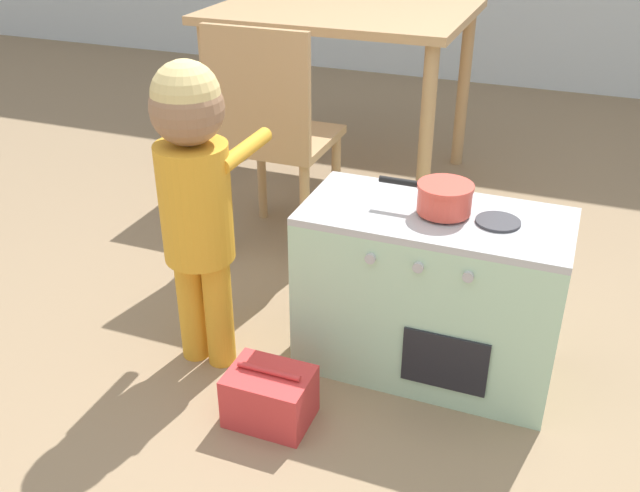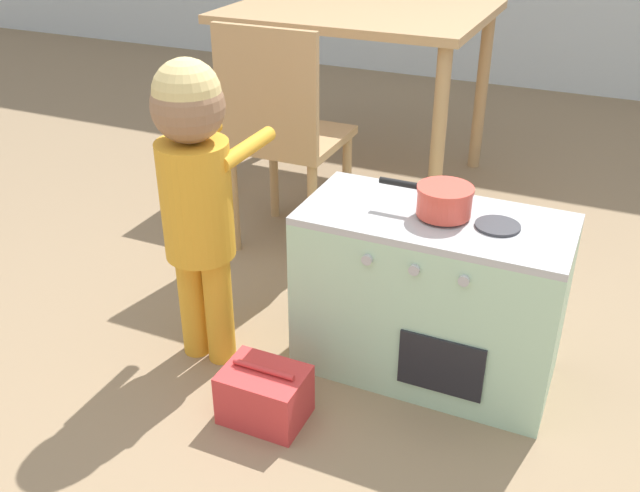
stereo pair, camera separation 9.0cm
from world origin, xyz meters
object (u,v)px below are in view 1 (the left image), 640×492
object	(u,v)px
toy_basket	(270,396)
dining_chair_near	(272,134)
child_figure	(194,180)
dining_table	(344,32)
toy_pot	(444,196)
play_kitchen	(430,293)

from	to	relation	value
toy_basket	dining_chair_near	xyz separation A→B (m)	(-0.38, 0.88, 0.39)
toy_basket	child_figure	bearing A→B (deg)	147.41
child_figure	dining_table	bearing A→B (deg)	93.77
toy_pot	child_figure	xyz separation A→B (m)	(-0.63, -0.20, 0.03)
dining_chair_near	child_figure	bearing A→B (deg)	-82.17
child_figure	toy_basket	bearing A→B (deg)	-32.59
toy_pot	dining_chair_near	world-z (taller)	dining_chair_near
toy_pot	dining_table	distance (m)	1.45
toy_pot	toy_basket	xyz separation A→B (m)	(-0.34, -0.38, -0.48)
child_figure	toy_basket	world-z (taller)	child_figure
play_kitchen	toy_pot	size ratio (longest dim) A/B	2.83
child_figure	dining_chair_near	bearing A→B (deg)	97.83
dining_table	dining_chair_near	xyz separation A→B (m)	(-0.00, -0.75, -0.21)
play_kitchen	toy_pot	xyz separation A→B (m)	(0.02, 0.00, 0.30)
play_kitchen	toy_basket	world-z (taller)	play_kitchen
toy_pot	dining_chair_near	size ratio (longest dim) A/B	0.30
toy_pot	toy_basket	distance (m)	0.70
play_kitchen	child_figure	bearing A→B (deg)	-161.91
child_figure	toy_pot	bearing A→B (deg)	17.72
toy_pot	dining_chair_near	xyz separation A→B (m)	(-0.73, 0.50, -0.09)
toy_basket	dining_chair_near	distance (m)	1.04
toy_pot	child_figure	bearing A→B (deg)	-162.28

